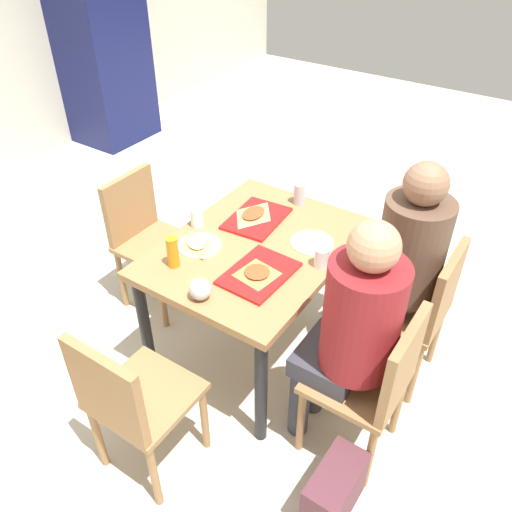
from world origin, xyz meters
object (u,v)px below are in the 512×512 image
chair_left_end (130,400)px  pizza_slice_b (253,214)px  chair_near_right (420,306)px  handbag (334,491)px  tray_red_near (259,273)px  drink_fridge (101,41)px  person_in_brown_jacket (402,258)px  chair_far_side (145,232)px  tray_red_far (257,218)px  pizza_slice_c (196,243)px  person_in_red (352,325)px  soda_can (300,194)px  foil_bundle (200,289)px  plastic_cup_b (322,257)px  chair_near_left (375,380)px  pizza_slice_a (257,273)px  plastic_cup_a (197,218)px  paper_plate_center (200,245)px  paper_plate_near_edge (312,243)px  main_table (256,260)px  condiment_bottle (173,252)px

chair_left_end → pizza_slice_b: (1.14, 0.15, 0.25)m
chair_near_right → handbag: size_ratio=2.66×
tray_red_near → drink_fridge: (1.85, 3.00, 0.22)m
handbag → drink_fridge: (2.29, 3.67, 0.81)m
chair_left_end → drink_fridge: (2.60, 2.85, 0.45)m
person_in_brown_jacket → chair_left_end: bearing=151.5°
chair_far_side → tray_red_far: size_ratio=2.37×
tray_red_far → pizza_slice_c: bearing=162.5°
person_in_red → pizza_slice_c: 0.91m
chair_near_right → person_in_red: person_in_red is taller
soda_can → foil_bundle: (-0.95, -0.04, -0.01)m
pizza_slice_b → plastic_cup_b: bearing=-108.8°
chair_near_left → chair_near_right: 0.56m
chair_left_end → handbag: chair_left_end is taller
pizza_slice_a → pizza_slice_c: (0.04, 0.39, -0.01)m
person_in_brown_jacket → plastic_cup_a: person_in_brown_jacket is taller
paper_plate_center → handbag: bearing=-113.7°
foil_bundle → person_in_red: bearing=-73.1°
soda_can → plastic_cup_b: bearing=-139.7°
chair_left_end → person_in_red: 0.97m
pizza_slice_b → plastic_cup_a: plastic_cup_a is taller
drink_fridge → chair_near_right: bearing=-110.7°
chair_near_left → person_in_red: size_ratio=0.68×
tray_red_far → plastic_cup_b: bearing=-109.1°
paper_plate_center → plastic_cup_b: size_ratio=2.20×
chair_far_side → handbag: bearing=-111.2°
chair_far_side → handbag: chair_far_side is taller
plastic_cup_a → handbag: bearing=-117.1°
chair_near_left → pizza_slice_c: (0.10, 1.04, 0.24)m
chair_left_end → person_in_brown_jacket: bearing=-28.5°
plastic_cup_a → drink_fridge: drink_fridge is taller
chair_near_left → soda_can: 1.15m
chair_near_right → soda_can: (0.19, 0.82, 0.29)m
chair_near_right → paper_plate_near_edge: chair_near_right is taller
main_table → paper_plate_near_edge: paper_plate_near_edge is taller
chair_near_left → pizza_slice_b: bearing=63.4°
tray_red_far → paper_plate_near_edge: 0.36m
main_table → paper_plate_center: (-0.17, 0.23, 0.10)m
condiment_bottle → pizza_slice_b: bearing=-8.1°
plastic_cup_b → foil_bundle: size_ratio=1.00×
chair_left_end → tray_red_far: chair_left_end is taller
soda_can → tray_red_far: bearing=159.4°
chair_near_left → drink_fridge: (1.94, 3.65, 0.45)m
chair_far_side → person_in_brown_jacket: (0.28, -1.46, 0.25)m
pizza_slice_a → chair_near_left: bearing=-95.7°
paper_plate_near_edge → condiment_bottle: (-0.53, 0.46, 0.08)m
pizza_slice_a → plastic_cup_a: 0.54m
paper_plate_center → plastic_cup_b: bearing=-71.6°
plastic_cup_a → handbag: 1.46m
plastic_cup_b → soda_can: (0.44, 0.38, 0.01)m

